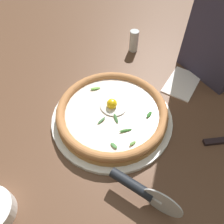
{
  "coord_description": "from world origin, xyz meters",
  "views": [
    {
      "loc": [
        0.28,
        -0.24,
        0.49
      ],
      "look_at": [
        0.03,
        0.03,
        0.03
      ],
      "focal_mm": 34.71,
      "sensor_mm": 36.0,
      "label": 1
    }
  ],
  "objects_px": {
    "pepper_shaker": "(134,41)",
    "pizza": "(112,112)",
    "folded_napkin": "(182,83)",
    "pizza_cutter": "(141,190)"
  },
  "relations": [
    {
      "from": "pizza",
      "to": "pepper_shaker",
      "type": "distance_m",
      "value": 0.34
    },
    {
      "from": "pizza_cutter",
      "to": "pepper_shaker",
      "type": "xyz_separation_m",
      "value": [
        -0.37,
        0.4,
        -0.0
      ]
    },
    {
      "from": "folded_napkin",
      "to": "pepper_shaker",
      "type": "relative_size",
      "value": 1.8
    },
    {
      "from": "pizza",
      "to": "pepper_shaker",
      "type": "bearing_deg",
      "value": 120.67
    },
    {
      "from": "pizza",
      "to": "pizza_cutter",
      "type": "xyz_separation_m",
      "value": [
        0.19,
        -0.11,
        0.01
      ]
    },
    {
      "from": "folded_napkin",
      "to": "pizza",
      "type": "bearing_deg",
      "value": -103.26
    },
    {
      "from": "folded_napkin",
      "to": "pizza_cutter",
      "type": "bearing_deg",
      "value": -70.6
    },
    {
      "from": "pepper_shaker",
      "to": "pizza",
      "type": "bearing_deg",
      "value": -59.33
    },
    {
      "from": "pizza",
      "to": "folded_napkin",
      "type": "xyz_separation_m",
      "value": [
        0.06,
        0.26,
        -0.03
      ]
    },
    {
      "from": "pepper_shaker",
      "to": "folded_napkin",
      "type": "bearing_deg",
      "value": -6.73
    }
  ]
}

